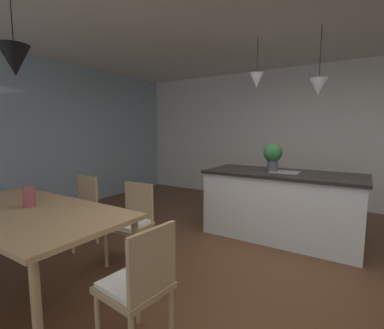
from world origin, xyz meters
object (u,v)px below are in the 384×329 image
chair_kitchen_end (139,284)px  vase_on_dining_table (29,196)px  dining_table (25,216)px  kitchen_island (281,204)px  chair_far_right (132,221)px  potted_plant_on_island (273,155)px  chair_far_left (79,208)px

chair_kitchen_end → vase_on_dining_table: bearing=177.2°
dining_table → kitchen_island: bearing=56.5°
chair_kitchen_end → kitchen_island: (0.25, 2.49, -0.01)m
chair_far_right → vase_on_dining_table: (-0.50, -0.81, 0.37)m
kitchen_island → potted_plant_on_island: 0.68m
chair_far_right → potted_plant_on_island: 2.04m
chair_far_left → vase_on_dining_table: 0.98m
chair_far_left → kitchen_island: (2.11, 1.62, -0.01)m
dining_table → chair_far_left: (-0.46, 0.87, -0.21)m
chair_far_right → chair_far_left: 0.92m
vase_on_dining_table → kitchen_island: bearing=55.1°
chair_far_right → chair_far_left: size_ratio=1.00×
dining_table → kitchen_island: kitchen_island is taller
chair_far_left → vase_on_dining_table: bearing=-62.4°
dining_table → vase_on_dining_table: size_ratio=10.29×
dining_table → chair_far_left: chair_far_left is taller
chair_kitchen_end → potted_plant_on_island: potted_plant_on_island is taller
potted_plant_on_island → dining_table: bearing=-121.3°
chair_far_left → potted_plant_on_island: (1.98, 1.62, 0.65)m
kitchen_island → vase_on_dining_table: size_ratio=10.07×
potted_plant_on_island → chair_far_right: bearing=-123.1°
dining_table → potted_plant_on_island: bearing=58.7°
chair_far_right → kitchen_island: (1.19, 1.62, -0.01)m
kitchen_island → vase_on_dining_table: bearing=-124.9°
chair_kitchen_end → kitchen_island: bearing=84.3°
chair_far_right → chair_far_left: (-0.92, 0.00, 0.00)m
potted_plant_on_island → vase_on_dining_table: potted_plant_on_island is taller
chair_kitchen_end → vase_on_dining_table: (-1.44, 0.07, 0.37)m
chair_kitchen_end → potted_plant_on_island: (0.11, 2.49, 0.65)m
chair_far_left → kitchen_island: bearing=37.4°
dining_table → chair_kitchen_end: bearing=-0.2°
vase_on_dining_table → potted_plant_on_island: bearing=57.3°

